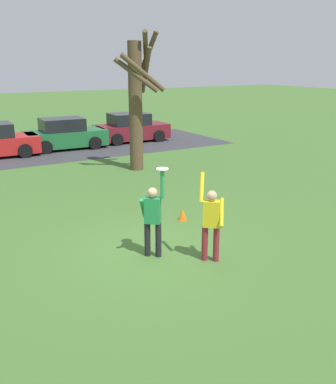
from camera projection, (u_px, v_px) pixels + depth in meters
name	position (u px, v px, depth m)	size (l,w,h in m)	color
ground_plane	(152.00, 251.00, 10.38)	(120.00, 120.00, 0.00)	#426B2D
person_catcher	(153.00, 216.00, 9.87)	(0.56, 0.55, 2.08)	black
person_defender	(211.00, 220.00, 9.65)	(0.65, 0.65, 2.05)	maroon
frisbee_disc	(162.00, 169.00, 9.51)	(0.27, 0.27, 0.02)	white
parked_car_green	(65.00, 135.00, 22.58)	(4.17, 2.18, 1.59)	#1E6633
parked_car_maroon	(131.00, 128.00, 24.74)	(4.17, 2.18, 1.59)	maroon
parking_strip	(31.00, 152.00, 21.83)	(20.88, 6.40, 0.01)	#38383D
bare_tree_tall	(137.00, 100.00, 17.53)	(2.00, 2.01, 5.54)	brown
field_cone_orange	(183.00, 215.00, 12.41)	(0.26, 0.26, 0.32)	orange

